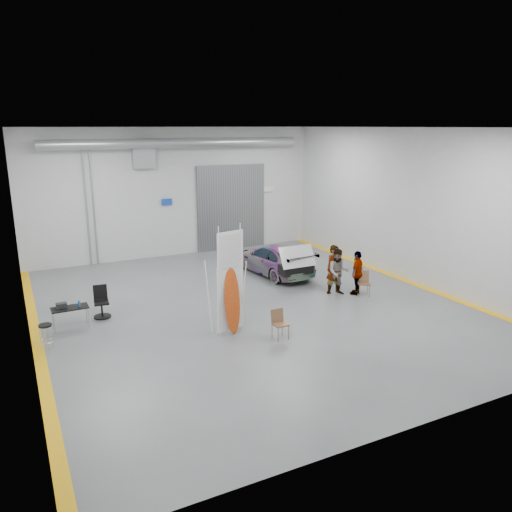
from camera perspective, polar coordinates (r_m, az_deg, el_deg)
name	(u,v)px	position (r m, az deg, el deg)	size (l,w,h in m)	color
ground	(251,306)	(17.40, -0.59, -5.69)	(16.00, 16.00, 0.00)	#5A5D61
room_shell	(230,181)	(18.53, -3.00, 8.53)	(14.02, 16.18, 6.01)	#BBBDBF
sedan_car	(273,259)	(20.95, 1.99, -0.36)	(1.74, 4.28, 1.24)	silver
person_a	(334,269)	(18.68, 8.94, -1.49)	(0.66, 0.43, 1.82)	#92754F
person_b	(338,272)	(18.56, 9.39, -1.79)	(0.84, 0.64, 1.71)	slate
person_c	(357,273)	(18.69, 11.49, -1.87)	(0.96, 0.39, 1.65)	olive
surfboard_display	(229,291)	(14.71, -3.05, -4.02)	(0.92, 0.40, 3.32)	white
folding_chair_near	(280,330)	(14.76, 2.76, -8.42)	(0.42, 0.44, 0.86)	brown
folding_chair_far	(363,288)	(18.74, 12.16, -3.61)	(0.57, 0.61, 0.90)	brown
shop_stool	(46,337)	(15.22, -22.84, -8.51)	(0.37, 0.37, 0.73)	black
work_table	(68,308)	(16.31, -20.73, -5.55)	(1.09, 0.56, 0.88)	#919499
office_chair	(101,304)	(17.02, -17.28, -5.22)	(0.55, 0.55, 1.04)	black
trunk_lid	(297,254)	(19.21, 4.70, 0.17)	(1.45, 0.88, 0.04)	silver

